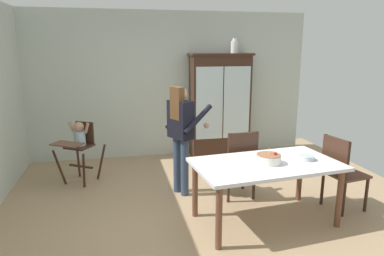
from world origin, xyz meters
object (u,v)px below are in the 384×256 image
at_px(ceramic_vase, 234,47).
at_px(dining_chair_right_end, 340,168).
at_px(high_chair_with_toddler, 79,141).
at_px(birthday_cake, 269,159).
at_px(dining_table, 266,170).
at_px(serving_bowl, 307,158).
at_px(dining_chair_far_side, 240,160).
at_px(adult_person, 181,127).
at_px(china_cabinet, 220,105).

distance_m(ceramic_vase, dining_chair_right_end, 3.06).
bearing_deg(high_chair_with_toddler, birthday_cake, -6.45).
bearing_deg(dining_chair_right_end, ceramic_vase, 2.55).
height_order(dining_table, serving_bowl, serving_bowl).
xyz_separation_m(ceramic_vase, high_chair_with_toddler, (-2.76, -0.92, -1.40)).
distance_m(ceramic_vase, high_chair_with_toddler, 3.23).
height_order(high_chair_with_toddler, dining_chair_right_end, dining_chair_right_end).
relative_size(ceramic_vase, dining_chair_far_side, 0.28).
relative_size(adult_person, dining_chair_far_side, 1.59).
xyz_separation_m(china_cabinet, serving_bowl, (0.26, -2.71, -0.21)).
height_order(china_cabinet, dining_table, china_cabinet).
relative_size(dining_table, birthday_cake, 6.28).
distance_m(birthday_cake, serving_bowl, 0.50).
bearing_deg(high_chair_with_toddler, china_cabinet, 52.43).
height_order(ceramic_vase, dining_chair_far_side, ceramic_vase).
distance_m(china_cabinet, dining_chair_right_end, 2.76).
xyz_separation_m(ceramic_vase, adult_person, (-1.33, -1.68, -1.09)).
bearing_deg(adult_person, dining_chair_right_end, -144.43).
relative_size(adult_person, dining_chair_right_end, 1.59).
bearing_deg(high_chair_with_toddler, serving_bowl, -0.80).
bearing_deg(dining_chair_right_end, china_cabinet, 7.94).
xyz_separation_m(dining_table, dining_chair_right_end, (1.05, 0.10, -0.10)).
bearing_deg(china_cabinet, dining_table, -95.27).
height_order(ceramic_vase, adult_person, ceramic_vase).
distance_m(ceramic_vase, serving_bowl, 3.01).
relative_size(adult_person, birthday_cake, 5.47).
relative_size(high_chair_with_toddler, dining_chair_right_end, 0.99).
xyz_separation_m(china_cabinet, ceramic_vase, (0.26, 0.00, 1.08)).
bearing_deg(adult_person, dining_chair_far_side, -142.68).
height_order(high_chair_with_toddler, dining_chair_far_side, dining_chair_far_side).
distance_m(china_cabinet, dining_table, 2.73).
relative_size(china_cabinet, adult_person, 1.27).
bearing_deg(ceramic_vase, high_chair_with_toddler, -161.59).
bearing_deg(adult_person, china_cabinet, -60.40).
bearing_deg(dining_table, birthday_cake, -69.78).
distance_m(high_chair_with_toddler, dining_chair_far_side, 2.44).
bearing_deg(dining_chair_right_end, dining_table, 86.11).
bearing_deg(dining_chair_far_side, high_chair_with_toddler, -29.40).
bearing_deg(high_chair_with_toddler, ceramic_vase, 50.73).
xyz_separation_m(serving_bowl, dining_chair_right_end, (0.55, 0.11, -0.21)).
xyz_separation_m(dining_table, serving_bowl, (0.51, -0.01, 0.11)).
height_order(china_cabinet, high_chair_with_toddler, china_cabinet).
bearing_deg(ceramic_vase, dining_chair_right_end, -78.28).
height_order(dining_table, birthday_cake, birthday_cake).
distance_m(birthday_cake, dining_chair_far_side, 0.76).
height_order(serving_bowl, dining_chair_far_side, dining_chair_far_side).
distance_m(dining_table, dining_chair_far_side, 0.70).
relative_size(china_cabinet, dining_chair_right_end, 2.02).
bearing_deg(dining_table, ceramic_vase, 79.32).
bearing_deg(adult_person, dining_table, -169.51).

